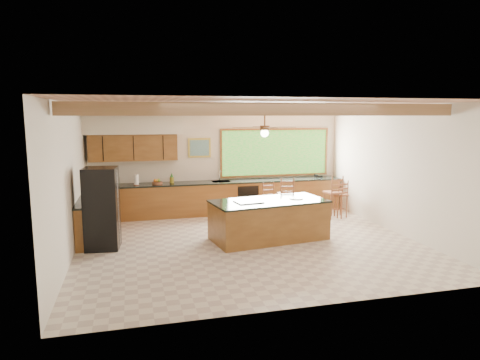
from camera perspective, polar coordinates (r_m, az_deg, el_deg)
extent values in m
plane|color=beige|center=(9.43, 1.18, -8.37)|extent=(7.20, 7.20, 0.00)
cube|color=beige|center=(12.24, -2.89, 2.73)|extent=(7.20, 0.04, 3.00)
cube|color=beige|center=(6.08, 9.48, -3.44)|extent=(7.20, 0.04, 3.00)
cube|color=beige|center=(8.85, -21.85, -0.16)|extent=(0.04, 6.50, 3.00)
cube|color=beige|center=(10.64, 20.23, 1.32)|extent=(0.04, 6.50, 3.00)
cube|color=#9F6E4F|center=(9.02, 1.24, 10.17)|extent=(7.20, 6.50, 0.04)
cube|color=#98694C|center=(7.49, 4.58, 9.38)|extent=(7.10, 0.15, 0.22)
cube|color=#98694C|center=(9.50, 0.42, 9.25)|extent=(7.10, 0.15, 0.22)
cube|color=#98694C|center=(11.25, -1.96, 9.16)|extent=(7.10, 0.15, 0.22)
cube|color=brown|center=(11.77, -14.02, 4.21)|extent=(2.30, 0.35, 0.70)
cube|color=beige|center=(11.68, -14.12, 7.12)|extent=(2.60, 0.50, 0.48)
cylinder|color=#FFEABF|center=(11.70, -17.53, 5.85)|extent=(0.10, 0.10, 0.01)
cylinder|color=#FFEABF|center=(11.71, -10.64, 6.11)|extent=(0.10, 0.10, 0.01)
cube|color=#71B440|center=(12.65, 4.72, 3.68)|extent=(3.20, 0.04, 1.30)
cube|color=#B39636|center=(12.08, -5.43, 4.30)|extent=(0.64, 0.03, 0.54)
cube|color=#3B6B56|center=(12.06, -5.42, 4.29)|extent=(0.54, 0.01, 0.44)
cube|color=brown|center=(12.07, -2.52, -2.44)|extent=(7.00, 0.65, 0.88)
cube|color=black|center=(11.99, -2.54, -0.28)|extent=(7.04, 0.69, 0.04)
cube|color=brown|center=(10.33, -18.70, -4.79)|extent=(0.65, 2.35, 0.88)
cube|color=black|center=(10.24, -18.82, -2.29)|extent=(0.69, 2.39, 0.04)
cube|color=black|center=(11.92, 1.10, -2.67)|extent=(0.60, 0.02, 0.78)
cube|color=silver|center=(11.99, -2.54, -0.26)|extent=(0.50, 0.38, 0.03)
cylinder|color=silver|center=(12.16, -2.74, 0.65)|extent=(0.03, 0.03, 0.30)
cylinder|color=silver|center=(12.04, -2.65, 1.20)|extent=(0.03, 0.20, 0.03)
cylinder|color=white|center=(11.64, -13.66, 0.03)|extent=(0.12, 0.12, 0.29)
cylinder|color=#1D3C18|center=(11.76, -15.91, -0.15)|extent=(0.06, 0.06, 0.22)
cylinder|color=#1D3C18|center=(11.88, -16.07, -0.10)|extent=(0.06, 0.06, 0.20)
cube|color=black|center=(12.97, 10.40, 0.56)|extent=(0.21, 0.17, 0.09)
cube|color=brown|center=(9.62, 3.86, -5.43)|extent=(2.64, 1.50, 0.85)
cube|color=black|center=(9.52, 3.89, -2.84)|extent=(2.68, 1.54, 0.04)
cube|color=black|center=(9.31, 1.14, -2.91)|extent=(0.62, 0.52, 0.02)
cylinder|color=white|center=(9.78, 7.52, -2.44)|extent=(0.31, 0.31, 0.02)
cube|color=black|center=(9.30, -17.95, -3.62)|extent=(0.73, 0.71, 1.70)
cube|color=silver|center=(9.29, -15.91, -3.55)|extent=(0.02, 0.05, 1.56)
cube|color=brown|center=(11.34, 6.15, -1.87)|extent=(0.48, 0.48, 0.04)
cylinder|color=brown|center=(11.20, 5.63, -3.87)|extent=(0.04, 0.04, 0.68)
cylinder|color=brown|center=(11.32, 7.19, -3.77)|extent=(0.04, 0.04, 0.68)
cylinder|color=brown|center=(11.50, 5.07, -3.53)|extent=(0.04, 0.04, 0.68)
cylinder|color=brown|center=(11.62, 6.60, -3.44)|extent=(0.04, 0.04, 0.68)
cube|color=brown|center=(11.27, 3.45, -2.25)|extent=(0.41, 0.41, 0.04)
cylinder|color=brown|center=(11.15, 2.94, -4.07)|extent=(0.04, 0.04, 0.61)
cylinder|color=brown|center=(11.24, 4.38, -3.98)|extent=(0.04, 0.04, 0.61)
cylinder|color=brown|center=(11.43, 2.50, -3.76)|extent=(0.04, 0.04, 0.61)
cylinder|color=brown|center=(11.52, 3.91, -3.67)|extent=(0.04, 0.04, 0.61)
cube|color=brown|center=(11.95, 13.14, -1.91)|extent=(0.41, 0.41, 0.04)
cylinder|color=brown|center=(11.82, 12.78, -3.59)|extent=(0.03, 0.03, 0.60)
cylinder|color=brown|center=(11.95, 14.02, -3.49)|extent=(0.03, 0.03, 0.60)
cylinder|color=brown|center=(12.07, 12.16, -3.31)|extent=(0.03, 0.03, 0.60)
cylinder|color=brown|center=(12.20, 13.38, -3.22)|extent=(0.03, 0.03, 0.60)
cube|color=brown|center=(11.75, 12.33, -1.62)|extent=(0.46, 0.46, 0.04)
cylinder|color=brown|center=(11.61, 11.91, -3.56)|extent=(0.04, 0.04, 0.68)
cylinder|color=brown|center=(11.75, 13.36, -3.46)|extent=(0.04, 0.04, 0.68)
cylinder|color=brown|center=(11.90, 11.21, -3.24)|extent=(0.04, 0.04, 0.68)
cylinder|color=brown|center=(12.04, 12.63, -3.15)|extent=(0.04, 0.04, 0.68)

